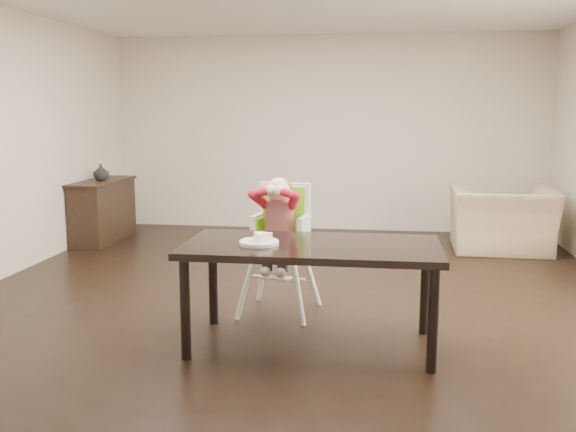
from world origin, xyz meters
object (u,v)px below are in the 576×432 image
at_px(dining_table, 312,255).
at_px(armchair, 503,209).
at_px(high_chair, 280,218).
at_px(sideboard, 103,211).

height_order(dining_table, armchair, armchair).
bearing_deg(high_chair, sideboard, 143.89).
bearing_deg(high_chair, dining_table, -57.98).
bearing_deg(dining_table, high_chair, 114.38).
bearing_deg(armchair, dining_table, 62.16).
relative_size(dining_table, armchair, 1.53).
xyz_separation_m(dining_table, high_chair, (-0.34, 0.75, 0.13)).
bearing_deg(high_chair, armchair, 57.15).
distance_m(armchair, sideboard, 4.98).
relative_size(dining_table, high_chair, 1.58).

